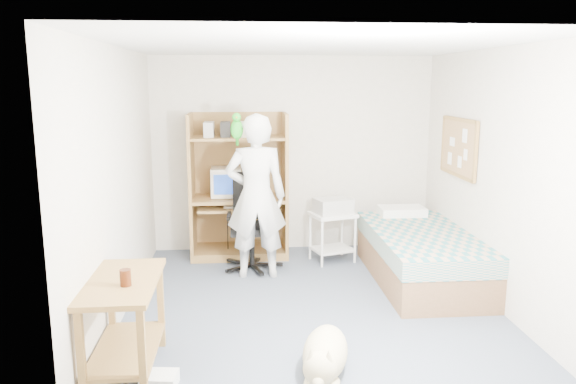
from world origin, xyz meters
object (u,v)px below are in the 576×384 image
object	(u,v)px
office_chair	(252,235)
dog	(325,355)
computer_hutch	(239,192)
bed	(421,255)
side_desk	(124,313)
printer_cart	(333,229)
person	(256,197)

from	to	relation	value
office_chair	dog	size ratio (longest dim) A/B	1.07
computer_hutch	bed	world-z (taller)	computer_hutch
dog	bed	bearing A→B (deg)	69.32
side_desk	office_chair	bearing A→B (deg)	67.78
dog	printer_cart	size ratio (longest dim) A/B	1.71
office_chair	printer_cart	bearing A→B (deg)	9.05
person	dog	xyz separation A→B (m)	(0.44, -2.28, -0.75)
bed	dog	world-z (taller)	bed
person	printer_cart	world-z (taller)	person
person	dog	world-z (taller)	person
computer_hutch	person	distance (m)	0.84
office_chair	person	size ratio (longest dim) A/B	0.60
computer_hutch	printer_cart	distance (m)	1.26
side_desk	person	bearing A→B (deg)	63.83
dog	printer_cart	bearing A→B (deg)	93.64
person	dog	distance (m)	2.44
computer_hutch	dog	size ratio (longest dim) A/B	1.73
bed	person	world-z (taller)	person
office_chair	side_desk	bearing A→B (deg)	-111.30
computer_hutch	person	size ratio (longest dim) A/B	0.98
side_desk	person	distance (m)	2.40
computer_hutch	office_chair	distance (m)	0.68
side_desk	dog	size ratio (longest dim) A/B	0.96
computer_hutch	bed	distance (m)	2.35
office_chair	dog	world-z (taller)	office_chair
office_chair	printer_cart	xyz separation A→B (m)	(0.99, 0.14, 0.01)
computer_hutch	dog	xyz separation A→B (m)	(0.63, -3.09, -0.65)
person	printer_cart	xyz separation A→B (m)	(0.94, 0.45, -0.52)
dog	printer_cart	world-z (taller)	printer_cart
computer_hutch	person	xyz separation A→B (m)	(0.19, -0.82, 0.10)
bed	printer_cart	distance (m)	1.16
computer_hutch	person	world-z (taller)	person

